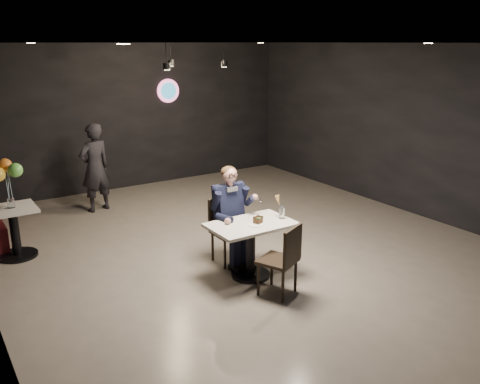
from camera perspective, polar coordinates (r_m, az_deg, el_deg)
floor at (r=7.57m, az=1.64°, el=-6.98°), size 9.00×9.00×0.00m
wall_sign at (r=11.27m, az=-8.08°, el=11.19°), size 0.50×0.06×0.50m
pendant_lights at (r=8.66m, az=-6.03°, el=15.53°), size 1.40×1.20×0.36m
main_table at (r=6.75m, az=1.22°, el=-6.52°), size 1.10×0.70×0.75m
chair_far at (r=7.15m, az=-1.26°, el=-4.45°), size 0.42×0.46×0.92m
chair_near at (r=6.29m, az=4.23°, el=-7.52°), size 0.57×0.59×0.92m
seated_man at (r=7.06m, az=-1.27°, el=-2.47°), size 0.60×0.80×1.44m
dessert_plate at (r=6.56m, az=1.79°, el=-3.64°), size 0.23×0.23×0.01m
cake_slice at (r=6.59m, az=2.03°, el=-3.16°), size 0.13×0.12×0.08m
mint_leaf at (r=6.53m, az=2.11°, el=-2.93°), size 0.07×0.04×0.01m
sundae_glass at (r=6.79m, az=4.73°, el=-2.31°), size 0.07×0.07×0.16m
wafer_cone at (r=6.74m, az=4.31°, el=-0.94°), size 0.08×0.08×0.14m
side_table at (r=8.02m, az=-23.97°, el=-3.99°), size 0.64×0.64×0.80m
balloon_vase at (r=7.90m, az=-24.32°, el=-1.11°), size 0.10×0.10×0.15m
balloon_bunch at (r=7.80m, az=-24.65°, el=1.53°), size 0.36×0.36×0.60m
passerby at (r=9.62m, az=-15.97°, el=2.65°), size 0.67×0.53×1.63m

